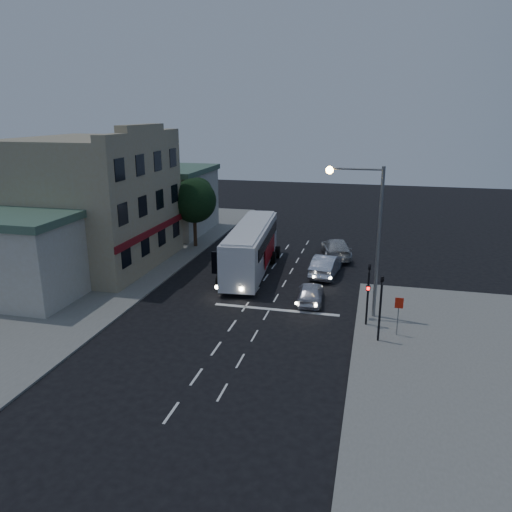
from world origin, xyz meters
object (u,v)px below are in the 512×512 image
(car_sedan_b, at_px, (336,248))
(traffic_signal_main, at_px, (368,287))
(streetlight, at_px, (368,225))
(car_sedan_a, at_px, (326,265))
(traffic_signal_side, at_px, (381,301))
(car_suv, at_px, (310,293))
(street_tree, at_px, (194,199))
(regulatory_sign, at_px, (399,310))
(tour_bus, at_px, (251,247))

(car_sedan_b, height_order, traffic_signal_main, traffic_signal_main)
(traffic_signal_main, height_order, streetlight, streetlight)
(car_sedan_a, bearing_deg, traffic_signal_main, 115.86)
(car_sedan_b, distance_m, traffic_signal_side, 16.47)
(car_suv, bearing_deg, street_tree, -47.08)
(traffic_signal_side, distance_m, regulatory_sign, 1.61)
(car_suv, distance_m, street_tree, 16.97)
(traffic_signal_main, bearing_deg, car_sedan_a, 110.30)
(traffic_signal_main, bearing_deg, traffic_signal_side, -70.51)
(car_suv, relative_size, traffic_signal_side, 0.96)
(tour_bus, distance_m, traffic_signal_main, 12.33)
(streetlight, height_order, street_tree, streetlight)
(traffic_signal_main, distance_m, streetlight, 3.61)
(streetlight, bearing_deg, street_tree, 140.49)
(traffic_signal_side, relative_size, street_tree, 0.66)
(car_sedan_b, bearing_deg, traffic_signal_side, 91.44)
(regulatory_sign, bearing_deg, traffic_signal_main, 149.16)
(car_sedan_a, xyz_separation_m, car_sedan_b, (0.33, 5.12, -0.01))
(regulatory_sign, relative_size, street_tree, 0.35)
(regulatory_sign, distance_m, street_tree, 23.40)
(streetlight, bearing_deg, regulatory_sign, -51.25)
(car_suv, xyz_separation_m, car_sedan_b, (0.71, 10.97, 0.12))
(car_sedan_a, relative_size, car_sedan_b, 0.89)
(tour_bus, height_order, street_tree, street_tree)
(tour_bus, height_order, traffic_signal_side, traffic_signal_side)
(traffic_signal_side, distance_m, street_tree, 23.24)
(car_suv, bearing_deg, traffic_signal_main, 136.17)
(traffic_signal_side, distance_m, streetlight, 4.84)
(tour_bus, bearing_deg, traffic_signal_main, -47.59)
(car_sedan_b, bearing_deg, car_sedan_a, 74.91)
(car_sedan_b, relative_size, traffic_signal_main, 1.33)
(car_sedan_a, distance_m, regulatory_sign, 11.10)
(tour_bus, bearing_deg, regulatory_sign, -45.93)
(car_suv, distance_m, car_sedan_a, 5.87)
(street_tree, bearing_deg, regulatory_sign, -41.08)
(car_suv, bearing_deg, regulatory_sign, 138.71)
(regulatory_sign, bearing_deg, streetlight, 128.75)
(car_sedan_b, height_order, street_tree, street_tree)
(traffic_signal_main, relative_size, regulatory_sign, 1.86)
(car_sedan_a, height_order, traffic_signal_main, traffic_signal_main)
(car_sedan_a, bearing_deg, street_tree, -17.66)
(street_tree, bearing_deg, tour_bus, -40.82)
(tour_bus, distance_m, traffic_signal_side, 14.22)
(traffic_signal_main, bearing_deg, car_sedan_b, 101.93)
(car_suv, relative_size, car_sedan_b, 0.72)
(tour_bus, height_order, traffic_signal_main, traffic_signal_main)
(regulatory_sign, xyz_separation_m, streetlight, (-1.96, 2.44, 4.14))
(car_sedan_a, height_order, street_tree, street_tree)
(car_suv, xyz_separation_m, traffic_signal_main, (3.67, -3.02, 1.75))
(tour_bus, xyz_separation_m, car_sedan_b, (6.07, 5.61, -1.21))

